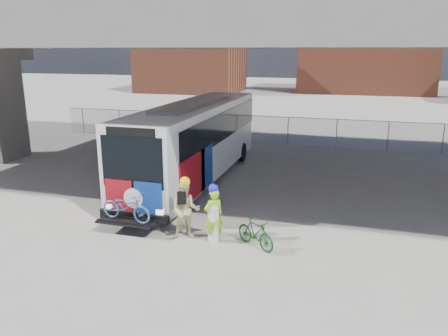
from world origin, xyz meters
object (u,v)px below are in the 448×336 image
at_px(cyclist_hivis, 214,214).
at_px(bike_parked, 255,233).
at_px(bus, 195,136).
at_px(bollard, 213,221).
at_px(cyclist_tan, 186,210).

distance_m(cyclist_hivis, bike_parked, 1.43).
bearing_deg(bus, bollard, -65.21).
height_order(bollard, bike_parked, bollard).
bearing_deg(cyclist_tan, bike_parked, -19.22).
distance_m(bus, bike_parked, 7.80).
relative_size(cyclist_tan, bike_parked, 1.33).
bearing_deg(bollard, bike_parked, 0.00).
bearing_deg(bus, bike_parked, -55.84).
bearing_deg(bike_parked, bollard, 124.80).
xyz_separation_m(cyclist_hivis, cyclist_tan, (-0.94, -0.00, 0.05)).
xyz_separation_m(bus, bollard, (2.92, -6.31, -1.40)).
bearing_deg(cyclist_tan, bus, 88.21).
bearing_deg(bike_parked, bus, 68.96).
xyz_separation_m(bus, cyclist_tan, (1.99, -6.32, -1.12)).
bearing_deg(cyclist_hivis, bollard, -44.64).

